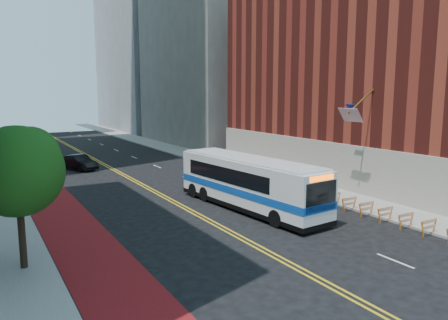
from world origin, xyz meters
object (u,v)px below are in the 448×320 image
street_tree (18,168)px  car_a (34,178)px  car_b (79,162)px  transit_bus (248,182)px  car_c (40,160)px

street_tree → car_a: (2.71, 19.65, -4.15)m
car_a → car_b: 8.48m
transit_bus → car_b: size_ratio=2.81×
transit_bus → car_b: (-7.04, 22.39, -1.13)m
car_a → car_b: car_b is taller
street_tree → transit_bus: bearing=14.4°
car_b → car_c: 6.08m
street_tree → car_a: bearing=82.1°
street_tree → car_b: street_tree is taller
car_a → car_c: car_a is taller
transit_bus → car_b: bearing=101.8°
transit_bus → car_b: transit_bus is taller
transit_bus → car_a: bearing=122.4°
street_tree → transit_bus: (15.07, 3.88, -2.98)m
car_a → car_c: bearing=86.8°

